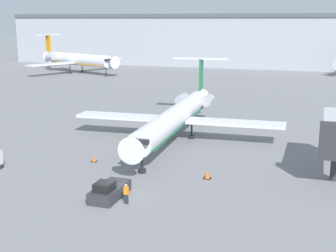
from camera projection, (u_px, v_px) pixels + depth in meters
ground_plane at (114, 198)px, 40.85m from camera, size 600.00×600.00×0.00m
terminal_building at (270, 41)px, 150.05m from camera, size 180.00×16.80×17.06m
airplane_main at (177, 115)px, 60.02m from camera, size 27.44×33.38×9.38m
pushback_tug at (109, 191)px, 40.75m from camera, size 2.12×4.77×1.71m
worker_near_tug at (126, 193)px, 39.32m from camera, size 0.40×0.25×1.75m
traffic_cone_left at (94, 159)px, 51.18m from camera, size 0.63×0.63×0.64m
traffic_cone_right at (207, 175)px, 45.73m from camera, size 0.73×0.73×0.80m
airplane_parked_far_right at (78, 59)px, 135.25m from camera, size 30.66×31.18×10.76m
jet_bridge at (336, 131)px, 46.08m from camera, size 3.20×10.75×6.19m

